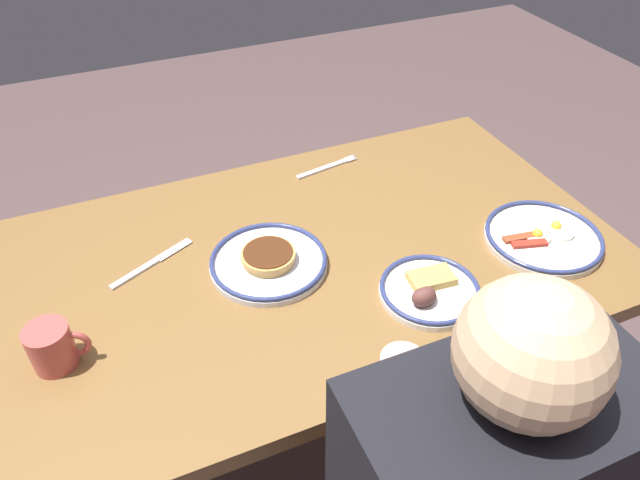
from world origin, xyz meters
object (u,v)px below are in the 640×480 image
Objects in this scene: fork_near at (327,167)px; plate_far_companion at (429,290)px; plate_near_main at (269,261)px; coffee_mug at (52,346)px; plate_center_pancakes at (543,237)px; butter_knife at (152,263)px.

plate_far_companion is at bearing 89.53° from fork_near.
plate_near_main is 1.37× the size of fork_near.
coffee_mug reaches higher than plate_near_main.
plate_center_pancakes is at bearing 176.31° from coffee_mug.
fork_near is at bearing -150.35° from coffee_mug.
plate_center_pancakes is 2.40× the size of coffee_mug.
plate_center_pancakes is 0.58m from fork_near.
plate_near_main is 0.97× the size of plate_center_pancakes.
plate_near_main is at bearing 155.46° from butter_knife.
fork_near is (0.33, -0.48, -0.01)m from plate_center_pancakes.
plate_near_main is at bearing -167.43° from coffee_mug.
plate_far_companion is 0.60m from butter_knife.
coffee_mug reaches higher than plate_center_pancakes.
plate_center_pancakes is (-0.60, 0.17, -0.00)m from plate_near_main.
plate_center_pancakes is 1.27× the size of plate_far_companion.
fork_near is at bearing -131.64° from plate_near_main.
fork_near is 0.55m from butter_knife.
fork_near is at bearing -55.49° from plate_center_pancakes.
fork_near is at bearing -158.17° from butter_knife.
coffee_mug is 0.59× the size of fork_near.
coffee_mug is at bearing 44.36° from butter_knife.
plate_near_main is 0.45m from coffee_mug.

